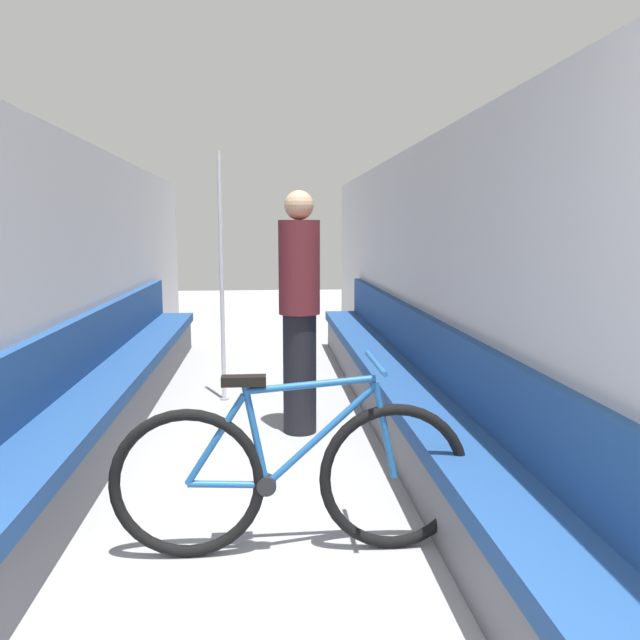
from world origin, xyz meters
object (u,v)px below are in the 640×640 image
at_px(bench_seat_row_left, 106,396).
at_px(grab_pole_near, 222,282).
at_px(bench_seat_row_right, 400,389).
at_px(passenger_standing, 299,310).
at_px(bicycle, 292,476).

bearing_deg(bench_seat_row_left, grab_pole_near, 48.11).
distance_m(bench_seat_row_right, passenger_standing, 0.99).
relative_size(bench_seat_row_left, passenger_standing, 3.82).
bearing_deg(bicycle, passenger_standing, 98.71).
bearing_deg(passenger_standing, bench_seat_row_left, 78.74).
bearing_deg(passenger_standing, grab_pole_near, 24.46).
relative_size(bench_seat_row_left, bicycle, 4.09).
xyz_separation_m(bench_seat_row_left, grab_pole_near, (0.80, 0.89, 0.76)).
height_order(bench_seat_row_right, bicycle, bicycle).
xyz_separation_m(grab_pole_near, passenger_standing, (0.62, -0.94, -0.13)).
bearing_deg(bench_seat_row_left, passenger_standing, -2.24).
bearing_deg(bicycle, bench_seat_row_right, 76.56).
height_order(grab_pole_near, passenger_standing, grab_pole_near).
bearing_deg(grab_pole_near, passenger_standing, -56.53).
height_order(bench_seat_row_left, bicycle, bicycle).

